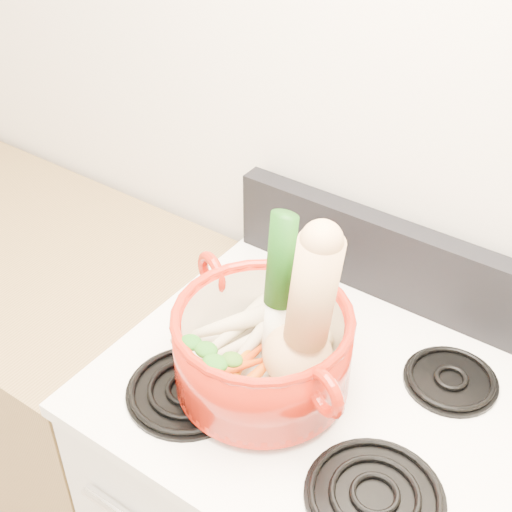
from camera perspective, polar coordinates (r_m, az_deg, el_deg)
The scene contains 22 objects.
wall_back at distance 1.38m, azimuth 13.75°, elevation 8.96°, with size 3.50×0.02×2.60m, color silver.
cooktop at distance 1.35m, azimuth 5.32°, elevation -10.61°, with size 0.78×0.67×0.03m, color white.
control_backsplash at distance 1.48m, azimuth 11.52°, elevation -0.63°, with size 0.76×0.05×0.18m, color black.
counter_left at distance 2.25m, azimuth -19.65°, elevation -6.66°, with size 1.36×0.65×0.90m, color olive.
burner_front_left at distance 1.32m, azimuth -5.51°, elevation -10.59°, with size 0.22×0.22×0.02m, color black.
burner_front_right at distance 1.19m, azimuth 9.48°, elevation -18.34°, with size 0.22×0.22×0.02m, color black.
burner_back_left at distance 1.49m, azimuth 1.87°, elevation -3.61°, with size 0.17×0.17×0.02m, color black.
burner_back_right at distance 1.38m, azimuth 15.33°, elevation -9.46°, with size 0.17×0.17×0.02m, color black.
dutch_oven at distance 1.26m, azimuth 0.53°, elevation -7.45°, with size 0.31×0.31×0.15m, color #A2180A.
pot_handle_left at distance 1.34m, azimuth -3.57°, elevation -1.35°, with size 0.09×0.09×0.02m, color #A2180A.
pot_handle_right at distance 1.13m, azimuth 5.53°, elevation -10.86°, with size 0.09×0.09×0.02m, color #A2180A.
squash at distance 1.17m, azimuth 3.53°, elevation -4.42°, with size 0.13×0.13×0.31m, color tan, non-canonical shape.
leek at distance 1.20m, azimuth 1.66°, elevation -2.90°, with size 0.05×0.05×0.32m, color white.
ginger at distance 1.32m, azimuth 3.86°, elevation -6.15°, with size 0.09×0.07×0.05m, color #D6BA84.
parsnip_0 at distance 1.31m, azimuth -0.32°, elevation -6.74°, with size 0.05×0.05×0.25m, color beige.
parsnip_1 at distance 1.32m, azimuth -1.73°, elevation -5.82°, with size 0.05×0.05×0.21m, color beige.
parsnip_2 at distance 1.30m, azimuth -0.00°, elevation -6.46°, with size 0.04×0.04×0.19m, color beige.
parsnip_3 at distance 1.31m, azimuth -2.81°, elevation -5.56°, with size 0.04×0.04×0.19m, color beige.
carrot_0 at distance 1.25m, azimuth -1.75°, elevation -9.52°, with size 0.03×0.03×0.17m, color orange.
carrot_1 at distance 1.26m, azimuth -1.43°, elevation -8.97°, with size 0.03×0.03×0.15m, color red.
carrot_2 at distance 1.24m, azimuth 0.36°, elevation -9.23°, with size 0.03×0.03×0.15m, color #C84E0A.
carrot_3 at distance 1.24m, azimuth -2.01°, elevation -9.10°, with size 0.03×0.03×0.13m, color #C94D0A.
Camera 1 is at (0.42, 0.59, 1.93)m, focal length 50.00 mm.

